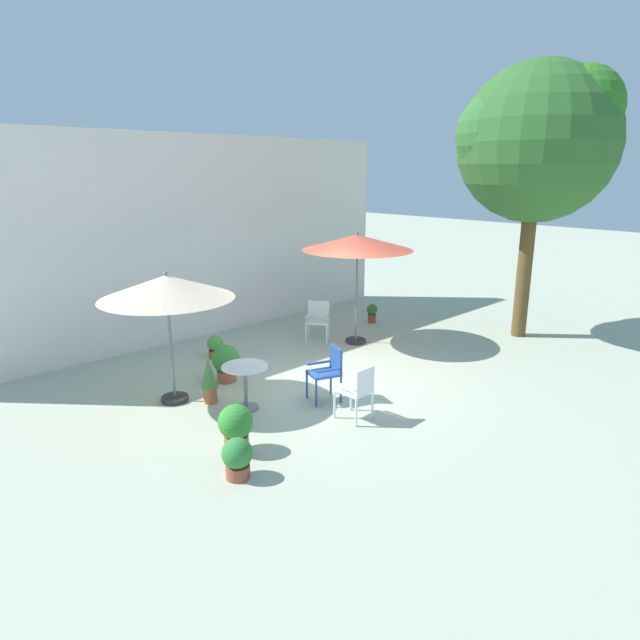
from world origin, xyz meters
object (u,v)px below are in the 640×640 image
at_px(patio_chair_1, 358,388).
at_px(potted_plant_3, 236,426).
at_px(patio_umbrella_1, 357,243).
at_px(potted_plant_2, 215,346).
at_px(shade_tree, 536,143).
at_px(potted_plant_4, 372,312).
at_px(cafe_table_0, 245,379).
at_px(patio_chair_2, 328,369).
at_px(potted_plant_0, 226,362).
at_px(patio_umbrella_0, 167,288).
at_px(patio_chair_0, 318,318).
at_px(potted_plant_5, 237,457).
at_px(potted_plant_1, 209,379).

relative_size(patio_chair_1, potted_plant_3, 1.27).
xyz_separation_m(patio_umbrella_1, potted_plant_2, (-2.79, 1.30, -1.95)).
distance_m(shade_tree, potted_plant_4, 5.26).
height_order(cafe_table_0, potted_plant_3, cafe_table_0).
distance_m(patio_chair_2, potted_plant_0, 2.00).
bearing_deg(patio_umbrella_0, shade_tree, -15.56).
xyz_separation_m(cafe_table_0, patio_chair_0, (3.32, 1.80, 0.02)).
relative_size(patio_chair_1, potted_plant_5, 1.63).
distance_m(patio_umbrella_0, potted_plant_2, 2.75).
relative_size(patio_umbrella_1, cafe_table_0, 3.34).
xyz_separation_m(potted_plant_2, potted_plant_5, (-2.35, -4.02, 0.04)).
height_order(potted_plant_2, potted_plant_3, potted_plant_3).
distance_m(shade_tree, potted_plant_2, 7.97).
xyz_separation_m(patio_umbrella_1, patio_chair_2, (-2.63, -1.78, -1.66)).
bearing_deg(potted_plant_5, shade_tree, 3.61).
distance_m(potted_plant_4, potted_plant_5, 7.53).
bearing_deg(potted_plant_2, patio_chair_0, -15.36).
bearing_deg(patio_umbrella_1, potted_plant_4, 28.97).
distance_m(patio_umbrella_0, potted_plant_5, 3.18).
distance_m(potted_plant_0, potted_plant_5, 3.30).
height_order(patio_chair_0, patio_chair_1, patio_chair_0).
bearing_deg(potted_plant_4, patio_umbrella_1, -151.03).
relative_size(patio_umbrella_1, patio_chair_2, 2.69).
relative_size(patio_umbrella_1, potted_plant_3, 3.59).
bearing_deg(patio_chair_1, patio_umbrella_1, 42.74).
distance_m(patio_umbrella_1, potted_plant_0, 3.83).
xyz_separation_m(patio_chair_0, patio_chair_1, (-2.34, -3.31, -0.02)).
height_order(patio_umbrella_0, patio_chair_0, patio_umbrella_0).
bearing_deg(potted_plant_0, potted_plant_3, -121.82).
height_order(cafe_table_0, potted_plant_1, potted_plant_1).
distance_m(patio_chair_0, potted_plant_1, 3.79).
xyz_separation_m(patio_chair_0, potted_plant_5, (-4.63, -3.39, -0.25)).
distance_m(patio_chair_1, potted_plant_5, 2.30).
distance_m(cafe_table_0, potted_plant_0, 1.29).
bearing_deg(cafe_table_0, potted_plant_0, 69.16).
bearing_deg(patio_chair_1, potted_plant_5, -177.96).
bearing_deg(shade_tree, patio_umbrella_0, 164.44).
relative_size(patio_umbrella_0, patio_chair_2, 2.41).
distance_m(potted_plant_2, potted_plant_5, 4.65).
bearing_deg(potted_plant_3, patio_umbrella_1, 24.40).
xyz_separation_m(potted_plant_0, potted_plant_4, (4.88, 0.76, -0.11)).
bearing_deg(potted_plant_1, potted_plant_2, 54.14).
bearing_deg(patio_chair_0, potted_plant_2, 164.64).
bearing_deg(potted_plant_5, patio_chair_1, 2.04).
xyz_separation_m(cafe_table_0, patio_chair_2, (1.20, -0.66, 0.03)).
distance_m(potted_plant_1, potted_plant_3, 1.76).
height_order(shade_tree, potted_plant_5, shade_tree).
relative_size(shade_tree, patio_chair_2, 6.52).
distance_m(cafe_table_0, potted_plant_4, 5.69).
bearing_deg(shade_tree, potted_plant_5, -176.39).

